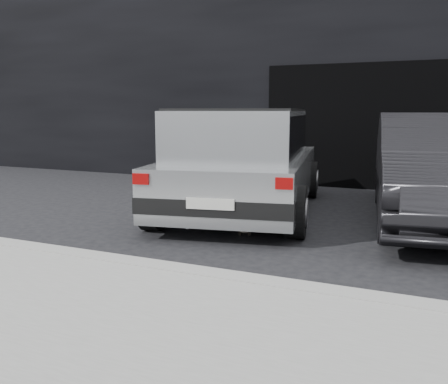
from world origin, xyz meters
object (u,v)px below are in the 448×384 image
at_px(cat_siamese, 245,225).
at_px(silver_hatchback, 243,157).
at_px(second_car, 439,169).
at_px(cat_white, 201,216).

bearing_deg(cat_siamese, silver_hatchback, -83.27).
bearing_deg(second_car, cat_white, -158.84).
relative_size(silver_hatchback, cat_white, 6.78).
distance_m(silver_hatchback, cat_white, 1.47).
xyz_separation_m(silver_hatchback, cat_white, (-0.12, -1.27, -0.73)).
distance_m(second_car, cat_siamese, 2.98).
height_order(silver_hatchback, second_car, silver_hatchback).
xyz_separation_m(second_car, cat_white, (-3.00, -1.71, -0.63)).
height_order(second_car, cat_white, second_car).
bearing_deg(second_car, cat_siamese, -151.40).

